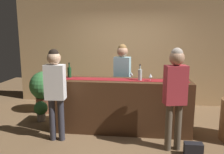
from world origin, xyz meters
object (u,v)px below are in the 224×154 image
(bartender, at_px, (122,74))
(handbag, at_px, (193,150))
(wine_glass_near_customer, at_px, (173,75))
(potted_plant_tall, at_px, (44,89))
(wine_bottle_clear, at_px, (140,75))
(customer_browsing, at_px, (55,86))
(customer_sipping, at_px, (175,89))
(wine_glass_mid_counter, at_px, (151,76))
(potted_plant_small, at_px, (41,110))
(wine_glass_far_end, at_px, (131,74))
(wine_bottle_green, at_px, (69,72))

(bartender, xyz_separation_m, handbag, (1.23, -1.43, -0.92))
(wine_glass_near_customer, height_order, potted_plant_tall, wine_glass_near_customer)
(wine_bottle_clear, xyz_separation_m, customer_browsing, (-1.45, -0.54, -0.13))
(customer_sipping, bearing_deg, customer_browsing, 163.77)
(wine_glass_mid_counter, xyz_separation_m, bartender, (-0.57, 0.66, -0.10))
(wine_glass_near_customer, relative_size, customer_sipping, 0.09)
(potted_plant_tall, bearing_deg, customer_browsing, -59.74)
(wine_glass_mid_counter, relative_size, potted_plant_tall, 0.14)
(bartender, relative_size, potted_plant_small, 3.83)
(customer_browsing, bearing_deg, wine_glass_far_end, 22.52)
(bartender, bearing_deg, wine_glass_near_customer, 161.35)
(wine_glass_near_customer, bearing_deg, handbag, -75.15)
(wine_glass_mid_counter, height_order, handbag, wine_glass_mid_counter)
(customer_sipping, height_order, handbag, customer_sipping)
(wine_glass_mid_counter, height_order, customer_browsing, customer_browsing)
(customer_sipping, height_order, potted_plant_tall, customer_sipping)
(wine_glass_near_customer, distance_m, customer_sipping, 0.74)
(wine_glass_near_customer, height_order, customer_browsing, customer_browsing)
(potted_plant_tall, bearing_deg, potted_plant_small, -74.83)
(handbag, bearing_deg, bartender, 130.73)
(customer_browsing, bearing_deg, wine_bottle_clear, 17.25)
(customer_browsing, bearing_deg, potted_plant_small, 125.42)
(wine_glass_near_customer, distance_m, bartender, 1.12)
(wine_glass_near_customer, bearing_deg, potted_plant_tall, 164.20)
(wine_glass_far_end, height_order, handbag, wine_glass_far_end)
(bartender, height_order, potted_plant_tall, bartender)
(bartender, distance_m, customer_browsing, 1.56)
(potted_plant_small, bearing_deg, customer_browsing, -51.46)
(wine_glass_near_customer, relative_size, bartender, 0.09)
(wine_bottle_clear, height_order, wine_glass_mid_counter, wine_bottle_clear)
(potted_plant_tall, bearing_deg, wine_glass_far_end, -21.22)
(wine_glass_mid_counter, bearing_deg, customer_browsing, -163.66)
(bartender, height_order, handbag, bartender)
(customer_browsing, relative_size, handbag, 5.83)
(wine_glass_near_customer, bearing_deg, wine_glass_mid_counter, -161.16)
(potted_plant_small, bearing_deg, customer_sipping, -19.74)
(wine_glass_far_end, bearing_deg, bartender, 112.56)
(customer_sipping, distance_m, potted_plant_tall, 3.28)
(potted_plant_small, bearing_deg, wine_glass_mid_counter, -9.20)
(wine_glass_near_customer, distance_m, potted_plant_small, 2.89)
(wine_glass_mid_counter, relative_size, bartender, 0.09)
(customer_sipping, relative_size, customer_browsing, 1.03)
(wine_glass_near_customer, relative_size, wine_glass_mid_counter, 1.00)
(customer_browsing, bearing_deg, wine_bottle_green, 81.74)
(wine_glass_far_end, distance_m, bartender, 0.57)
(potted_plant_tall, bearing_deg, wine_glass_near_customer, -15.80)
(wine_glass_far_end, bearing_deg, wine_glass_mid_counter, -20.92)
(wine_glass_near_customer, xyz_separation_m, handbag, (0.24, -0.91, -1.02))
(potted_plant_tall, xyz_separation_m, handbag, (3.14, -1.73, -0.47))
(wine_bottle_green, relative_size, bartender, 0.18)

